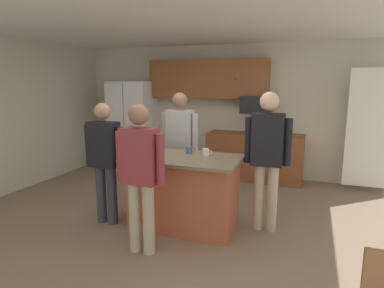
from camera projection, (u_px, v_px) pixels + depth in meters
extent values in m
plane|color=#7F6B56|center=(176.00, 226.00, 4.32)|extent=(7.04, 7.04, 0.00)
plane|color=white|center=(174.00, 19.00, 3.83)|extent=(7.04, 7.04, 0.00)
cube|color=beige|center=(229.00, 110.00, 6.65)|extent=(6.40, 0.10, 2.60)
cube|color=white|center=(376.00, 129.00, 5.43)|extent=(0.90, 0.06, 2.00)
cube|color=brown|center=(208.00, 79.00, 6.48)|extent=(2.40, 0.35, 0.75)
sphere|color=#4C3823|center=(235.00, 79.00, 6.10)|extent=(0.04, 0.04, 0.04)
cube|color=brown|center=(255.00, 157.00, 6.31)|extent=(1.80, 0.60, 0.90)
sphere|color=#4C3823|center=(277.00, 162.00, 5.87)|extent=(0.04, 0.04, 0.04)
cube|color=white|center=(134.00, 126.00, 7.03)|extent=(0.88, 0.70, 1.88)
cube|color=white|center=(115.00, 127.00, 6.77)|extent=(0.42, 0.04, 1.80)
cube|color=white|center=(134.00, 129.00, 6.62)|extent=(0.42, 0.04, 1.80)
cylinder|color=#B2B2B7|center=(123.00, 124.00, 6.65)|extent=(0.02, 0.02, 0.35)
cube|color=black|center=(257.00, 105.00, 6.14)|extent=(0.56, 0.40, 0.32)
cube|color=#AD5638|center=(184.00, 194.00, 4.23)|extent=(1.30, 0.72, 0.90)
cube|color=#756651|center=(184.00, 158.00, 4.14)|extent=(1.44, 0.86, 0.04)
cylinder|color=#383842|center=(101.00, 194.00, 4.39)|extent=(0.13, 0.13, 0.78)
cylinder|color=#383842|center=(112.00, 195.00, 4.34)|extent=(0.13, 0.13, 0.78)
cube|color=black|center=(104.00, 144.00, 4.24)|extent=(0.38, 0.22, 0.59)
sphere|color=tan|center=(102.00, 111.00, 4.16)|extent=(0.21, 0.21, 0.21)
cylinder|color=black|center=(89.00, 145.00, 4.32)|extent=(0.09, 0.09, 0.53)
cylinder|color=black|center=(120.00, 147.00, 4.16)|extent=(0.09, 0.09, 0.53)
cylinder|color=tan|center=(258.00, 197.00, 4.17)|extent=(0.13, 0.13, 0.85)
cylinder|color=tan|center=(272.00, 198.00, 4.11)|extent=(0.13, 0.13, 0.85)
cube|color=black|center=(268.00, 140.00, 4.00)|extent=(0.38, 0.22, 0.64)
sphere|color=beige|center=(270.00, 101.00, 3.91)|extent=(0.23, 0.23, 0.23)
cylinder|color=black|center=(248.00, 140.00, 4.09)|extent=(0.09, 0.09, 0.58)
cylinder|color=black|center=(288.00, 142.00, 3.92)|extent=(0.09, 0.09, 0.58)
cylinder|color=#4C5166|center=(175.00, 177.00, 5.06)|extent=(0.13, 0.13, 0.84)
cylinder|color=#4C5166|center=(185.00, 178.00, 5.00)|extent=(0.13, 0.13, 0.84)
cube|color=#B7B7B2|center=(180.00, 131.00, 4.89)|extent=(0.38, 0.22, 0.63)
sphere|color=#8C664C|center=(180.00, 100.00, 4.81)|extent=(0.23, 0.23, 0.23)
cylinder|color=#B7B7B2|center=(165.00, 131.00, 4.98)|extent=(0.09, 0.09, 0.56)
cylinder|color=#B7B7B2|center=(195.00, 133.00, 4.82)|extent=(0.09, 0.09, 0.56)
cylinder|color=tan|center=(135.00, 217.00, 3.63)|extent=(0.13, 0.13, 0.80)
cylinder|color=tan|center=(149.00, 219.00, 3.57)|extent=(0.13, 0.13, 0.80)
cube|color=maroon|center=(140.00, 156.00, 3.47)|extent=(0.38, 0.22, 0.60)
sphere|color=#8C664C|center=(139.00, 115.00, 3.38)|extent=(0.22, 0.22, 0.22)
cylinder|color=maroon|center=(120.00, 156.00, 3.55)|extent=(0.09, 0.09, 0.54)
cylinder|color=maroon|center=(160.00, 159.00, 3.39)|extent=(0.09, 0.09, 0.54)
cylinder|color=black|center=(149.00, 147.00, 4.39)|extent=(0.07, 0.07, 0.14)
cylinder|color=#4C6B99|center=(189.00, 150.00, 4.33)|extent=(0.08, 0.08, 0.10)
torus|color=#4C6B99|center=(193.00, 150.00, 4.31)|extent=(0.06, 0.01, 0.06)
cylinder|color=white|center=(206.00, 152.00, 4.18)|extent=(0.08, 0.08, 0.10)
torus|color=white|center=(210.00, 152.00, 4.16)|extent=(0.06, 0.01, 0.06)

